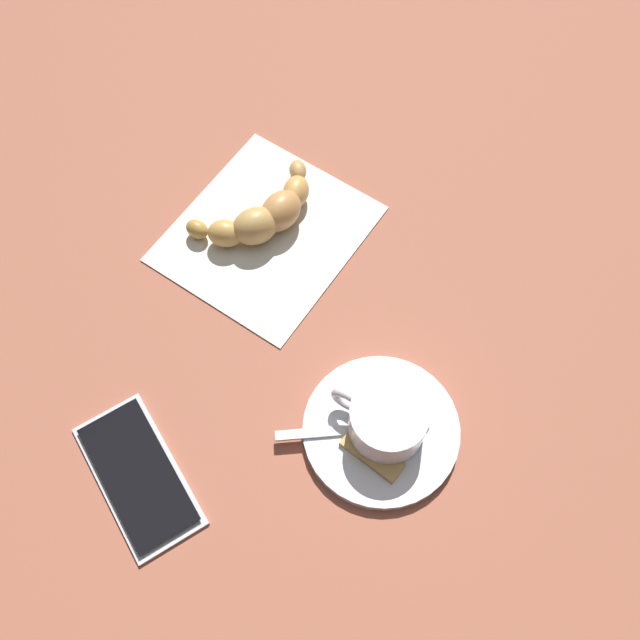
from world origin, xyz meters
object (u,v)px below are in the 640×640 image
Objects in this scene: croissant at (264,215)px; cell_phone at (138,475)px; napkin at (267,233)px; saucer at (381,431)px; espresso_cup at (386,420)px; sugar_packet at (372,454)px; teaspoon at (378,427)px.

cell_phone is at bearing -66.60° from croissant.
saucer is at bearing -17.55° from napkin.
espresso_cup is 1.53× the size of sugar_packet.
croissant is (-0.25, 0.10, 0.01)m from sugar_packet.
espresso_cup is 0.03m from sugar_packet.
espresso_cup is 0.02m from teaspoon.
teaspoon is 0.77× the size of croissant.
saucer is 0.94× the size of cell_phone.
sugar_packet is at bearing 49.43° from cell_phone.
napkin is 0.02m from croissant.
croissant is at bearing 142.95° from napkin.
cell_phone is (-0.12, -0.18, -0.01)m from teaspoon.
teaspoon reaches higher than sugar_packet.
saucer is 1.23× the size of teaspoon.
sugar_packet is at bearing -21.87° from napkin.
teaspoon is 0.25m from croissant.
croissant is (-0.01, 0.01, 0.02)m from napkin.
saucer is at bearing 37.14° from teaspoon.
teaspoon is at bearing -142.86° from saucer.
teaspoon is 0.22m from cell_phone.
cell_phone reaches higher than napkin.
saucer is at bearing -120.54° from espresso_cup.
espresso_cup reaches higher than cell_phone.
teaspoon is 1.99× the size of sugar_packet.
napkin is 0.28m from cell_phone.
napkin is at bearing -37.05° from croissant.
teaspoon is (-0.00, -0.00, -0.02)m from espresso_cup.
cell_phone is (-0.13, -0.19, -0.03)m from espresso_cup.
espresso_cup is at bearing -17.63° from croissant.
espresso_cup reaches higher than teaspoon.
croissant reaches higher than teaspoon.
saucer is 0.95× the size of croissant.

